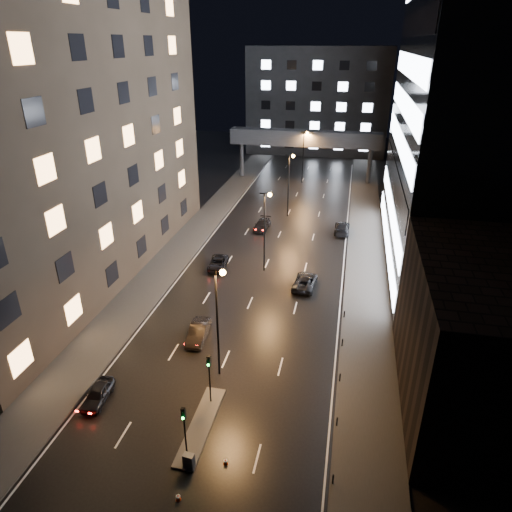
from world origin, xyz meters
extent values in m
plane|color=black|center=(0.00, 40.00, 0.00)|extent=(160.00, 160.00, 0.00)
cube|color=#383533|center=(-12.50, 35.00, 0.07)|extent=(5.00, 110.00, 0.15)
cube|color=#383533|center=(12.50, 35.00, 0.07)|extent=(5.00, 110.00, 0.15)
cube|color=#2D2319|center=(-22.50, 24.00, 20.00)|extent=(15.00, 48.00, 40.00)
cube|color=black|center=(20.00, 9.00, 6.00)|extent=(10.00, 18.00, 12.00)
cube|color=black|center=(25.00, 36.00, 22.50)|extent=(20.00, 36.00, 45.00)
cube|color=#333335|center=(0.00, 98.00, 12.50)|extent=(34.00, 14.00, 25.00)
cube|color=#333335|center=(0.00, 70.00, 8.50)|extent=(30.00, 3.00, 3.00)
cylinder|color=#333335|center=(-13.00, 70.00, 3.50)|extent=(0.80, 0.80, 7.00)
cylinder|color=#333335|center=(13.00, 70.00, 3.50)|extent=(0.80, 0.80, 7.00)
cube|color=#383533|center=(0.30, 2.00, 0.07)|extent=(1.60, 8.00, 0.15)
cylinder|color=black|center=(0.30, 4.50, 1.90)|extent=(0.12, 0.12, 3.50)
cube|color=black|center=(0.30, 4.50, 4.10)|extent=(0.28, 0.22, 0.90)
sphere|color=#0CFF33|center=(0.30, 4.36, 3.82)|extent=(0.18, 0.18, 0.18)
cylinder|color=black|center=(0.30, -1.00, 1.90)|extent=(0.12, 0.12, 3.50)
cube|color=black|center=(0.30, -1.00, 4.10)|extent=(0.28, 0.22, 0.90)
sphere|color=#0CFF33|center=(0.30, -1.14, 3.82)|extent=(0.18, 0.18, 0.18)
cylinder|color=black|center=(10.20, -1.00, 0.45)|extent=(0.12, 0.12, 0.90)
cylinder|color=black|center=(10.20, 4.00, 0.45)|extent=(0.12, 0.12, 0.90)
cylinder|color=black|center=(10.20, 9.00, 0.45)|extent=(0.12, 0.12, 0.90)
cylinder|color=black|center=(10.20, 14.00, 0.45)|extent=(0.12, 0.12, 0.90)
cylinder|color=black|center=(10.20, 19.00, 0.45)|extent=(0.12, 0.12, 0.90)
cylinder|color=black|center=(0.00, 8.00, 5.00)|extent=(0.18, 0.18, 10.00)
cylinder|color=black|center=(0.00, 8.00, 10.00)|extent=(1.20, 0.12, 0.12)
sphere|color=#FF9E38|center=(0.60, 8.00, 9.90)|extent=(0.50, 0.50, 0.50)
cylinder|color=black|center=(0.00, 28.00, 5.00)|extent=(0.18, 0.18, 10.00)
cylinder|color=black|center=(0.00, 28.00, 10.00)|extent=(1.20, 0.12, 0.12)
sphere|color=#FF9E38|center=(0.60, 28.00, 9.90)|extent=(0.50, 0.50, 0.50)
cylinder|color=black|center=(0.00, 48.00, 5.00)|extent=(0.18, 0.18, 10.00)
cylinder|color=black|center=(0.00, 48.00, 10.00)|extent=(1.20, 0.12, 0.12)
sphere|color=#FF9E38|center=(0.60, 48.00, 9.90)|extent=(0.50, 0.50, 0.50)
cylinder|color=black|center=(0.00, 68.00, 5.00)|extent=(0.18, 0.18, 10.00)
cylinder|color=black|center=(0.00, 68.00, 10.00)|extent=(1.20, 0.12, 0.12)
sphere|color=#FF9E38|center=(0.60, 68.00, 9.90)|extent=(0.50, 0.50, 0.50)
imported|color=black|center=(-8.54, 2.87, 0.65)|extent=(1.82, 3.92, 1.30)
imported|color=black|center=(-3.40, 12.53, 0.75)|extent=(1.96, 4.67, 1.50)
imported|color=black|center=(-5.82, 27.47, 0.65)|extent=(2.65, 4.88, 1.30)
imported|color=black|center=(-2.94, 41.44, 0.70)|extent=(2.21, 4.95, 1.41)
imported|color=black|center=(5.48, 24.84, 0.72)|extent=(2.78, 5.33, 1.43)
imported|color=black|center=(9.00, 42.63, 0.78)|extent=(2.21, 5.40, 1.57)
cube|color=#515154|center=(0.70, -1.70, 0.69)|extent=(0.77, 0.54, 1.08)
cone|color=#FF3F0D|center=(0.81, -4.07, 0.24)|extent=(0.45, 0.45, 0.48)
cone|color=#FC450D|center=(3.00, -0.87, 0.23)|extent=(0.34, 0.34, 0.45)
camera|label=1|loc=(9.58, -21.92, 26.02)|focal=32.00mm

